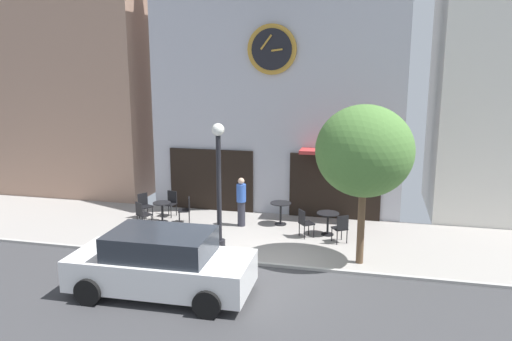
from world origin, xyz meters
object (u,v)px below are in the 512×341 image
(cafe_table_center, at_px, (281,209))
(cafe_chair_curbside, at_px, (186,208))
(street_tree, at_px, (364,151))
(cafe_chair_near_lamp, at_px, (171,201))
(cafe_chair_facing_wall, at_px, (142,213))
(parked_car_white, at_px, (161,264))
(pedestrian_blue, at_px, (241,201))
(cafe_table_center_left, at_px, (328,219))
(cafe_chair_mid_row, at_px, (304,221))
(cafe_chair_facing_street, at_px, (144,204))
(cafe_chair_near_tree, at_px, (341,227))
(street_lamp, at_px, (219,188))
(cafe_table_leftmost, at_px, (162,209))

(cafe_table_center, distance_m, cafe_chair_curbside, 3.25)
(street_tree, height_order, cafe_chair_near_lamp, street_tree)
(cafe_chair_facing_wall, distance_m, parked_car_white, 5.16)
(cafe_chair_curbside, height_order, pedestrian_blue, pedestrian_blue)
(cafe_table_center_left, relative_size, cafe_chair_mid_row, 0.82)
(cafe_chair_facing_street, bearing_deg, cafe_table_center, 4.99)
(cafe_chair_mid_row, distance_m, parked_car_white, 5.50)
(cafe_chair_near_tree, height_order, cafe_chair_curbside, same)
(cafe_chair_facing_street, relative_size, cafe_chair_near_tree, 1.00)
(street_lamp, height_order, cafe_table_center, street_lamp)
(cafe_table_leftmost, distance_m, cafe_chair_facing_wall, 0.83)
(cafe_table_center, distance_m, cafe_chair_facing_street, 4.86)
(cafe_table_leftmost, bearing_deg, cafe_chair_near_lamp, 91.20)
(cafe_chair_near_lamp, bearing_deg, street_lamp, -47.17)
(cafe_chair_mid_row, xyz_separation_m, cafe_chair_near_tree, (1.16, -0.28, 0.00))
(cafe_chair_near_lamp, height_order, cafe_chair_near_tree, same)
(cafe_chair_facing_wall, relative_size, cafe_chair_near_tree, 1.00)
(cafe_chair_near_lamp, bearing_deg, cafe_chair_curbside, -38.17)
(cafe_table_center_left, distance_m, cafe_chair_near_lamp, 5.78)
(cafe_chair_facing_street, bearing_deg, cafe_table_center_left, -2.34)
(cafe_chair_near_lamp, xyz_separation_m, parked_car_white, (2.27, -5.96, 0.23))
(cafe_table_leftmost, relative_size, pedestrian_blue, 0.43)
(cafe_chair_mid_row, distance_m, cafe_chair_curbside, 4.20)
(cafe_chair_near_lamp, bearing_deg, cafe_chair_facing_wall, -104.15)
(street_tree, bearing_deg, cafe_chair_facing_street, 162.51)
(street_lamp, height_order, pedestrian_blue, street_lamp)
(street_tree, xyz_separation_m, pedestrian_blue, (-4.02, 2.38, -2.27))
(cafe_table_center_left, distance_m, cafe_chair_facing_street, 6.51)
(cafe_chair_near_lamp, xyz_separation_m, cafe_chair_curbside, (0.86, -0.68, 0.00))
(cafe_chair_near_tree, bearing_deg, cafe_chair_mid_row, 166.66)
(cafe_table_center, bearing_deg, street_lamp, -113.68)
(cafe_table_center, xyz_separation_m, cafe_chair_curbside, (-3.19, -0.57, -0.02))
(cafe_chair_curbside, relative_size, parked_car_white, 0.21)
(cafe_table_center, height_order, cafe_chair_curbside, cafe_chair_curbside)
(cafe_table_leftmost, relative_size, cafe_chair_curbside, 0.80)
(cafe_table_center, height_order, pedestrian_blue, pedestrian_blue)
(cafe_table_leftmost, distance_m, pedestrian_blue, 2.81)
(cafe_chair_mid_row, height_order, pedestrian_blue, pedestrian_blue)
(cafe_chair_curbside, bearing_deg, cafe_table_leftmost, -170.15)
(street_tree, bearing_deg, cafe_chair_near_tree, 113.27)
(cafe_table_center, bearing_deg, cafe_table_center_left, -22.45)
(cafe_table_center_left, bearing_deg, street_lamp, -143.06)
(cafe_table_center, xyz_separation_m, parked_car_white, (-1.79, -5.85, 0.21))
(cafe_chair_curbside, bearing_deg, cafe_table_center_left, -1.41)
(cafe_table_leftmost, distance_m, cafe_chair_near_tree, 6.20)
(cafe_chair_near_tree, height_order, pedestrian_blue, pedestrian_blue)
(cafe_table_leftmost, relative_size, cafe_chair_mid_row, 0.80)
(cafe_chair_curbside, bearing_deg, street_tree, -20.69)
(street_tree, relative_size, pedestrian_blue, 2.62)
(cafe_chair_facing_wall, bearing_deg, cafe_chair_mid_row, 3.60)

